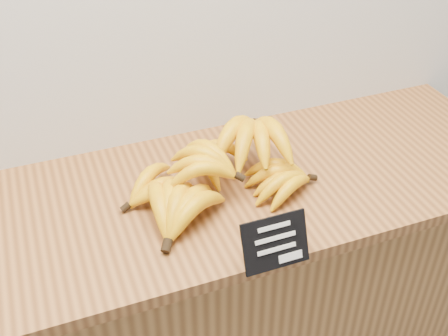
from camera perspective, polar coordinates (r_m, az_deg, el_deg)
counter at (r=1.65m, az=-0.64°, el=-15.13°), size 1.47×0.50×0.90m
counter_top at (r=1.32m, az=-0.77°, el=-2.47°), size 1.57×0.54×0.03m
chalkboard_sign at (r=1.10m, az=5.25°, el=-7.58°), size 0.14×0.05×0.10m
banana_pile at (r=1.27m, az=-0.75°, el=-0.32°), size 0.51×0.32×0.13m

